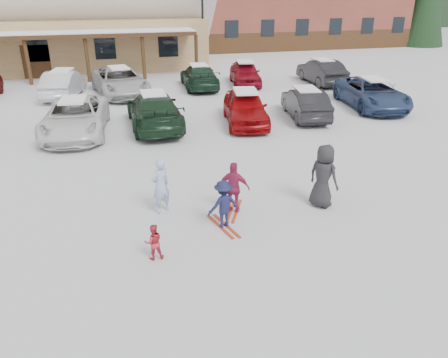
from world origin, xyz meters
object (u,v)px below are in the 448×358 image
object	(u,v)px
parked_car_10	(120,81)
parked_car_12	(245,73)
day_lodge	(9,13)
parked_car_3	(154,110)
lamp_post	(203,16)
parked_car_9	(64,84)
bystander_dark	(323,176)
parked_car_11	(199,77)
child_magenta	(234,188)
parked_car_13	(321,72)
adult_skier	(161,186)
child_navy	(223,204)
parked_car_5	(305,103)
parked_car_6	(372,93)
parked_car_2	(75,117)
parked_car_4	(245,107)
toddler_red	(154,242)

from	to	relation	value
parked_car_10	parked_car_12	bearing A→B (deg)	-2.28
day_lodge	parked_car_3	world-z (taller)	day_lodge
lamp_post	parked_car_9	distance (m)	12.19
bystander_dark	parked_car_11	distance (m)	16.42
child_magenta	day_lodge	bearing A→B (deg)	-44.84
day_lodge	child_magenta	distance (m)	28.86
parked_car_3	parked_car_13	distance (m)	13.36
adult_skier	parked_car_13	size ratio (longest dim) A/B	0.34
adult_skier	child_navy	distance (m)	1.92
child_navy	parked_car_5	xyz separation A→B (m)	(6.43, 9.06, 0.04)
parked_car_6	parked_car_9	xyz separation A→B (m)	(-15.51, 6.50, 0.01)
adult_skier	parked_car_13	xyz separation A→B (m)	(12.23, 14.90, -0.03)
child_navy	parked_car_6	distance (m)	14.53
parked_car_5	parked_car_6	size ratio (longest dim) A/B	0.79
day_lodge	parked_car_5	xyz separation A→B (m)	(15.49, -18.70, -3.25)
parked_car_12	parked_car_5	bearing A→B (deg)	-76.78
bystander_dark	parked_car_2	size ratio (longest dim) A/B	0.34
bystander_dark	parked_car_6	distance (m)	12.14
lamp_post	parked_car_11	size ratio (longest dim) A/B	1.41
parked_car_11	parked_car_6	bearing A→B (deg)	141.14
parked_car_6	parked_car_11	bearing A→B (deg)	145.68
child_magenta	parked_car_5	size ratio (longest dim) A/B	0.35
child_magenta	parked_car_4	bearing A→B (deg)	-83.83
parked_car_12	parked_car_11	bearing A→B (deg)	-165.55
toddler_red	parked_car_10	distance (m)	17.24
parked_car_12	parked_car_13	distance (m)	4.93
child_magenta	parked_car_6	distance (m)	13.68
parked_car_5	parked_car_6	bearing A→B (deg)	-157.95
day_lodge	bystander_dark	xyz separation A→B (m)	(12.09, -27.30, -3.02)
parked_car_9	parked_car_12	distance (m)	10.93
child_navy	parked_car_13	distance (m)	19.43
toddler_red	child_navy	xyz separation A→B (m)	(1.91, 1.00, 0.21)
toddler_red	child_navy	bearing A→B (deg)	-153.62
child_navy	child_magenta	world-z (taller)	child_magenta
parked_car_4	parked_car_12	size ratio (longest dim) A/B	1.04
lamp_post	parked_car_6	size ratio (longest dim) A/B	1.28
child_magenta	parked_car_3	size ratio (longest dim) A/B	0.28
parked_car_9	bystander_dark	bearing A→B (deg)	126.35
bystander_dark	parked_car_5	xyz separation A→B (m)	(3.40, 8.60, -0.23)
day_lodge	parked_car_3	bearing A→B (deg)	-65.57
parked_car_2	child_magenta	bearing A→B (deg)	-57.22
adult_skier	parked_car_9	distance (m)	15.63
parked_car_10	parked_car_13	xyz separation A→B (m)	(12.65, -0.08, -0.02)
child_navy	parked_car_4	bearing A→B (deg)	-125.02
day_lodge	parked_car_9	bearing A→B (deg)	-69.99
adult_skier	parked_car_4	xyz separation A→B (m)	(4.81, 7.57, -0.04)
parked_car_2	parked_car_3	size ratio (longest dim) A/B	1.02
lamp_post	adult_skier	bearing A→B (deg)	-105.34
toddler_red	parked_car_11	distance (m)	18.53
parked_car_12	bystander_dark	bearing A→B (deg)	-90.08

